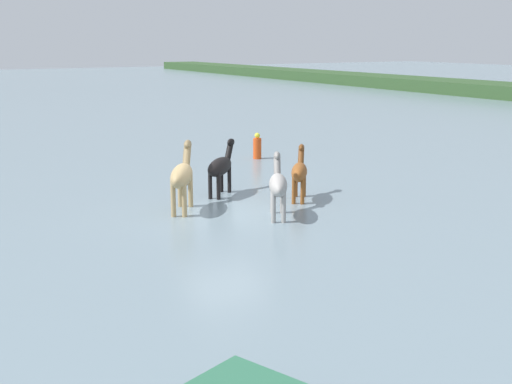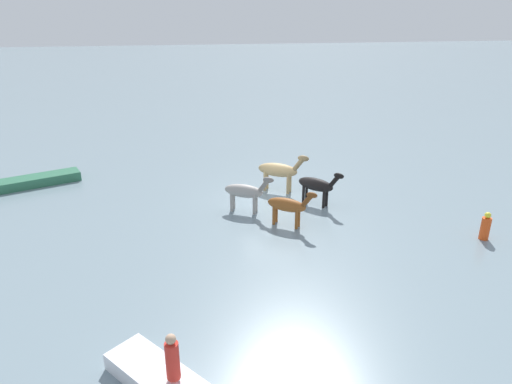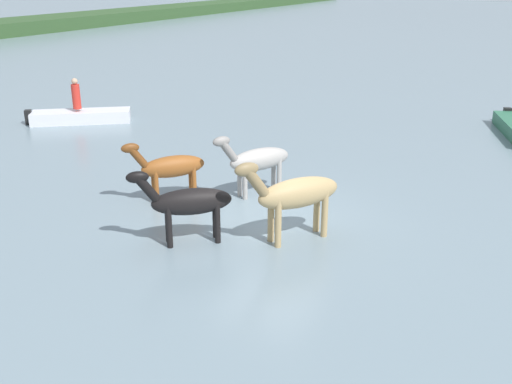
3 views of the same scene
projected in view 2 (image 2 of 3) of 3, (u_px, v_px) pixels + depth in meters
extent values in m
plane|color=gray|center=(269.00, 200.00, 21.46)|extent=(217.83, 217.83, 0.00)
ellipsoid|color=tan|center=(278.00, 170.00, 22.16)|extent=(2.00, 1.59, 0.67)
cylinder|color=tan|center=(290.00, 181.00, 22.29)|extent=(0.15, 0.15, 1.11)
cylinder|color=tan|center=(288.00, 183.00, 22.01)|extent=(0.15, 0.15, 1.11)
cylinder|color=tan|center=(267.00, 178.00, 22.71)|extent=(0.15, 0.15, 1.11)
cylinder|color=tan|center=(265.00, 180.00, 22.43)|extent=(0.15, 0.15, 1.11)
cylinder|color=olive|center=(299.00, 164.00, 21.62)|extent=(0.64, 0.53, 0.74)
ellipsoid|color=olive|center=(303.00, 158.00, 21.44)|extent=(0.59, 0.49, 0.30)
ellipsoid|color=#9E9993|center=(244.00, 191.00, 19.90)|extent=(1.80, 1.34, 0.60)
cylinder|color=#9E9993|center=(256.00, 202.00, 20.05)|extent=(0.13, 0.13, 0.98)
cylinder|color=#9E9993|center=(254.00, 204.00, 19.80)|extent=(0.13, 0.13, 0.98)
cylinder|color=#9E9993|center=(234.00, 199.00, 20.37)|extent=(0.13, 0.13, 0.98)
cylinder|color=#9E9993|center=(231.00, 201.00, 20.12)|extent=(0.13, 0.13, 0.98)
cylinder|color=slate|center=(264.00, 185.00, 19.48)|extent=(0.57, 0.45, 0.65)
ellipsoid|color=slate|center=(268.00, 180.00, 19.32)|extent=(0.52, 0.42, 0.26)
ellipsoid|color=black|center=(316.00, 184.00, 20.67)|extent=(1.58, 1.65, 0.59)
cylinder|color=black|center=(327.00, 196.00, 20.67)|extent=(0.13, 0.13, 0.97)
cylinder|color=black|center=(324.00, 198.00, 20.45)|extent=(0.13, 0.13, 0.97)
cylinder|color=black|center=(307.00, 191.00, 21.25)|extent=(0.13, 0.13, 0.97)
cylinder|color=black|center=(304.00, 193.00, 21.03)|extent=(0.13, 0.13, 0.97)
cylinder|color=black|center=(335.00, 181.00, 20.01)|extent=(0.52, 0.54, 0.65)
ellipsoid|color=black|center=(339.00, 176.00, 19.81)|extent=(0.48, 0.49, 0.26)
ellipsoid|color=brown|center=(287.00, 205.00, 18.61)|extent=(1.64, 1.41, 0.57)
cylinder|color=brown|center=(299.00, 216.00, 18.69)|extent=(0.12, 0.12, 0.93)
cylinder|color=brown|center=(296.00, 219.00, 18.47)|extent=(0.12, 0.12, 0.93)
cylinder|color=brown|center=(276.00, 212.00, 19.11)|extent=(0.12, 0.12, 0.93)
cylinder|color=brown|center=(274.00, 214.00, 18.88)|extent=(0.12, 0.12, 0.93)
cylinder|color=brown|center=(307.00, 200.00, 18.12)|extent=(0.53, 0.47, 0.62)
ellipsoid|color=brown|center=(312.00, 195.00, 17.95)|extent=(0.48, 0.43, 0.25)
cube|color=#2D6B4C|center=(39.00, 182.00, 23.36)|extent=(4.09, 2.44, 0.62)
cylinder|color=red|center=(173.00, 361.00, 10.16)|extent=(0.32, 0.32, 0.95)
sphere|color=tan|center=(171.00, 339.00, 9.94)|extent=(0.24, 0.24, 0.24)
cylinder|color=#E54C19|center=(485.00, 228.00, 17.66)|extent=(0.36, 0.36, 0.90)
sphere|color=yellow|center=(488.00, 215.00, 17.45)|extent=(0.24, 0.24, 0.24)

